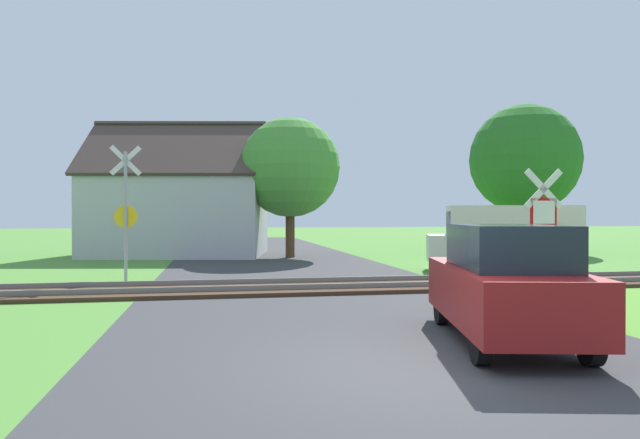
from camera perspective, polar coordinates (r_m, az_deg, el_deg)
name	(u,v)px	position (r m, az deg, el deg)	size (l,w,h in m)	color
ground_plane	(408,371)	(7.38, 8.81, -14.70)	(160.00, 160.00, 0.00)	#4C8433
road_asphalt	(366,336)	(9.23, 4.65, -11.57)	(8.27, 80.00, 0.01)	#38383A
rail_track	(308,287)	(14.87, -1.21, -6.76)	(60.00, 2.60, 0.22)	#422D1E
stop_sign_near	(543,225)	(13.09, 21.36, -0.47)	(0.88, 0.15, 2.92)	brown
crossing_sign_far	(126,207)	(17.14, -18.86, 1.21)	(0.88, 0.16, 3.92)	#9E9EA5
house	(181,212)	(28.23, -13.72, 0.74)	(9.22, 8.05, 6.43)	#B7B7BC
tree_center	(290,168)	(25.96, -3.01, 5.20)	(4.52, 4.52, 6.34)	#513823
tree_far	(525,159)	(32.71, 19.78, 5.69)	(5.84, 5.84, 7.85)	#513823
mail_truck	(506,235)	(20.33, 18.13, -1.50)	(5.23, 3.26, 2.24)	silver
parked_car	(505,283)	(9.09, 18.03, -6.10)	(2.44, 4.25, 1.78)	maroon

